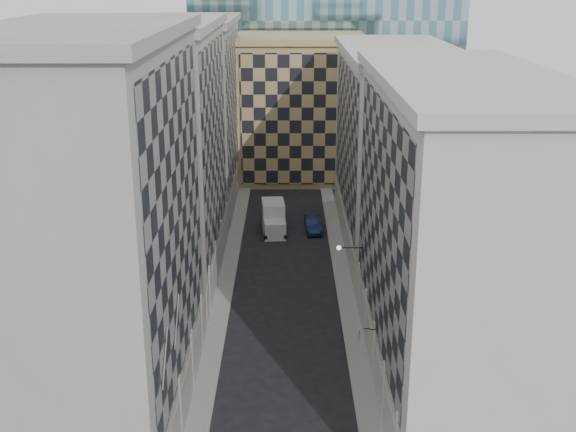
{
  "coord_description": "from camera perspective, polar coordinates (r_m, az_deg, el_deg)",
  "views": [
    {
      "loc": [
        0.2,
        -27.88,
        26.15
      ],
      "look_at": [
        0.26,
        15.21,
        11.73
      ],
      "focal_mm": 45.0,
      "sensor_mm": 36.0,
      "label": 1
    }
  ],
  "objects": [
    {
      "name": "box_truck",
      "position": [
        77.04,
        -1.14,
        -0.26
      ],
      "size": [
        2.78,
        5.89,
        3.14
      ],
      "rotation": [
        0.0,
        0.0,
        0.08
      ],
      "color": "silver",
      "rests_on": "ground"
    },
    {
      "name": "bldg_right_a",
      "position": [
        46.94,
        13.08,
        -1.7
      ],
      "size": [
        10.8,
        26.8,
        20.7
      ],
      "color": "#B0ABA1",
      "rests_on": "ground"
    },
    {
      "name": "bldg_left_a",
      "position": [
        42.89,
        -15.05,
        -1.67
      ],
      "size": [
        10.8,
        22.8,
        23.7
      ],
      "color": "gray",
      "rests_on": "ground"
    },
    {
      "name": "sidewalk_west",
      "position": [
        63.72,
        -5.0,
        -5.73
      ],
      "size": [
        1.5,
        100.0,
        0.15
      ],
      "primitive_type": "cube",
      "color": "gray",
      "rests_on": "ground"
    },
    {
      "name": "shop_sign",
      "position": [
        48.06,
        5.69,
        -9.26
      ],
      "size": [
        1.21,
        0.68,
        0.77
      ],
      "rotation": [
        0.0,
        0.0,
        -0.26
      ],
      "color": "black",
      "rests_on": "ground"
    },
    {
      "name": "bracket_lamp",
      "position": [
        55.74,
        4.23,
        -2.52
      ],
      "size": [
        1.98,
        0.36,
        0.36
      ],
      "color": "black",
      "rests_on": "ground"
    },
    {
      "name": "bldg_right_b",
      "position": [
        72.55,
        8.43,
        5.32
      ],
      "size": [
        10.8,
        28.8,
        19.7
      ],
      "color": "#B0ABA1",
      "rests_on": "ground"
    },
    {
      "name": "flagpoles_left",
      "position": [
        38.92,
        -9.22,
        -9.55
      ],
      "size": [
        0.1,
        6.33,
        2.33
      ],
      "color": "gray",
      "rests_on": "ground"
    },
    {
      "name": "sidewalk_east",
      "position": [
        63.68,
        4.5,
        -5.73
      ],
      "size": [
        1.5,
        100.0,
        0.15
      ],
      "primitive_type": "cube",
      "color": "gray",
      "rests_on": "ground"
    },
    {
      "name": "tan_block",
      "position": [
        97.24,
        0.99,
        8.6
      ],
      "size": [
        16.8,
        14.8,
        18.8
      ],
      "color": "tan",
      "rests_on": "ground"
    },
    {
      "name": "dark_car",
      "position": [
        77.37,
        2.01,
        -0.67
      ],
      "size": [
        1.87,
        4.69,
        1.52
      ],
      "primitive_type": "imported",
      "rotation": [
        0.0,
        0.0,
        0.06
      ],
      "color": "#101F3C",
      "rests_on": "ground"
    },
    {
      "name": "bldg_left_c",
      "position": [
        85.01,
        -7.64,
        7.96
      ],
      "size": [
        10.8,
        22.8,
        21.7
      ],
      "color": "gray",
      "rests_on": "ground"
    },
    {
      "name": "bldg_left_b",
      "position": [
        63.63,
        -10.14,
        4.74
      ],
      "size": [
        10.8,
        22.8,
        22.7
      ],
      "color": "#9C9891",
      "rests_on": "ground"
    }
  ]
}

